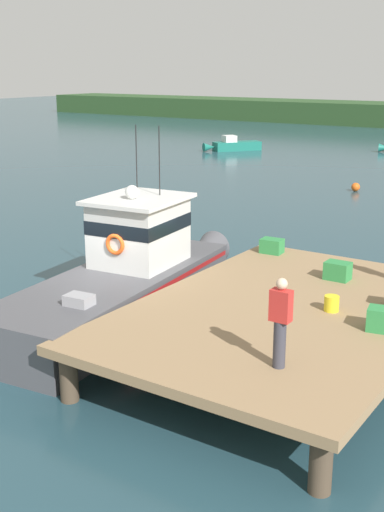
% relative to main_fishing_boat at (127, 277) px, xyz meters
% --- Properties ---
extents(ground_plane, '(200.00, 200.00, 0.00)m').
position_rel_main_fishing_boat_xyz_m(ground_plane, '(-0.14, -0.22, -1.01)').
color(ground_plane, '#23424C').
extents(dock, '(6.00, 9.00, 1.20)m').
position_rel_main_fishing_boat_xyz_m(dock, '(4.66, -0.22, 0.07)').
color(dock, '#4C3D2D').
rests_on(dock, ground).
extents(main_fishing_boat, '(3.40, 9.94, 4.80)m').
position_rel_main_fishing_boat_xyz_m(main_fishing_boat, '(0.00, 0.00, 0.00)').
color(main_fishing_boat, '#4C4C51').
rests_on(main_fishing_boat, ground).
extents(crate_single_by_cleat, '(0.60, 0.44, 0.44)m').
position_rel_main_fishing_boat_xyz_m(crate_single_by_cleat, '(4.82, 2.27, 0.41)').
color(crate_single_by_cleat, '#2D8442').
rests_on(crate_single_by_cleat, dock).
extents(crate_stack_mid_dock, '(0.63, 0.48, 0.40)m').
position_rel_main_fishing_boat_xyz_m(crate_stack_mid_dock, '(2.36, 3.54, 0.40)').
color(crate_stack_mid_dock, '#2D8442').
rests_on(crate_stack_mid_dock, dock).
extents(crate_single_far, '(0.67, 0.55, 0.47)m').
position_rel_main_fishing_boat_xyz_m(crate_single_far, '(6.83, -0.37, 0.43)').
color(crate_single_far, '#2D8442').
rests_on(crate_single_far, dock).
extents(bait_bucket, '(0.32, 0.32, 0.34)m').
position_rel_main_fishing_boat_xyz_m(bait_bucket, '(5.56, 0.11, 0.36)').
color(bait_bucket, yellow).
rests_on(bait_bucket, dock).
extents(deckhand_by_the_boat, '(0.36, 0.22, 1.63)m').
position_rel_main_fishing_boat_xyz_m(deckhand_by_the_boat, '(5.87, -3.02, 1.05)').
color(deckhand_by_the_boat, '#383842').
rests_on(deckhand_by_the_boat, dock).
extents(moored_boat_off_the_point, '(3.49, 4.24, 1.17)m').
position_rel_main_fishing_boat_xyz_m(moored_boat_off_the_point, '(-15.67, 32.14, -0.60)').
color(moored_boat_off_the_point, '#196B5B').
rests_on(moored_boat_off_the_point, ground).
extents(mooring_buoy_spare_mooring, '(0.44, 0.44, 0.44)m').
position_rel_main_fishing_boat_xyz_m(mooring_buoy_spare_mooring, '(-1.46, 20.54, -0.79)').
color(mooring_buoy_spare_mooring, '#EA5B19').
rests_on(mooring_buoy_spare_mooring, ground).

